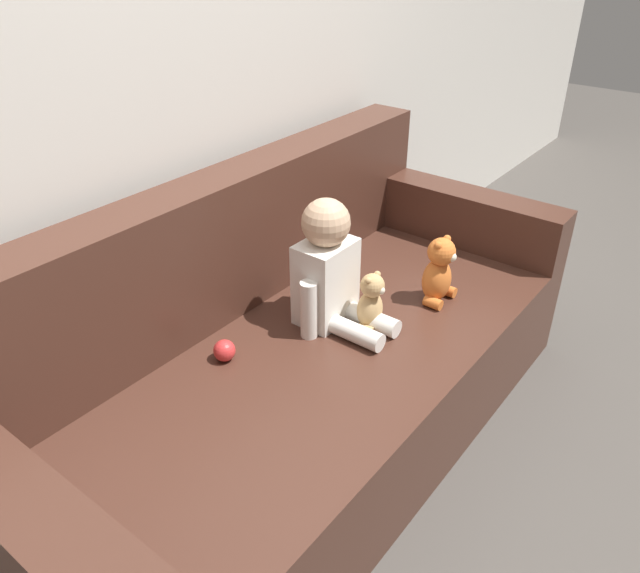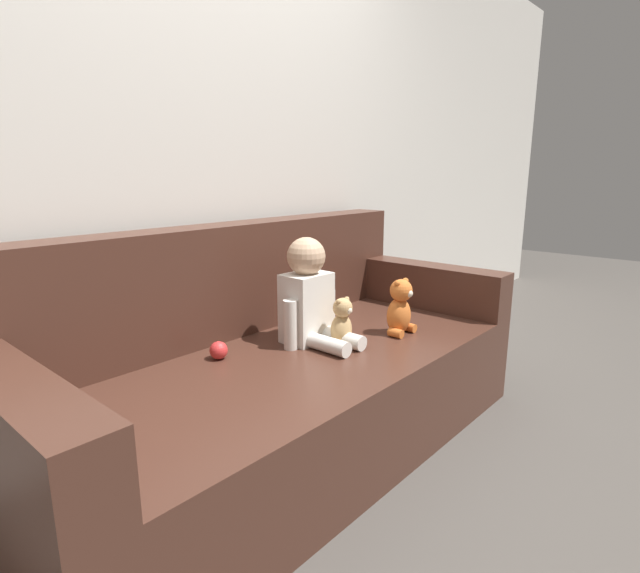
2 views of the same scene
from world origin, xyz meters
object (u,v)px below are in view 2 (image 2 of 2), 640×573
Objects in this scene: teddy_bear_brown at (342,323)px; couch at (279,374)px; toy_ball at (219,350)px; person_baby at (310,298)px; plush_toy_side at (400,308)px.

couch is at bearing 141.42° from teddy_bear_brown.
person_baby is at bearing -18.13° from toy_ball.
toy_ball is at bearing 149.18° from teddy_bear_brown.
person_baby is 1.78× the size of plush_toy_side.
plush_toy_side is (0.34, -0.23, -0.07)m from person_baby.
toy_ball is (-0.23, 0.09, 0.15)m from couch.
plush_toy_side is at bearing -18.13° from teddy_bear_brown.
plush_toy_side reaches higher than teddy_bear_brown.
couch is 8.54× the size of plush_toy_side.
couch is 0.60m from plush_toy_side.
couch is 0.33m from teddy_bear_brown.
plush_toy_side is (0.29, -0.09, 0.02)m from teddy_bear_brown.
couch is 0.34m from person_baby.
couch is 0.29m from toy_ball.
couch reaches higher than teddy_bear_brown.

